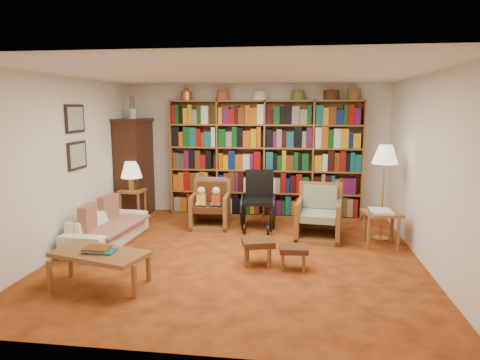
% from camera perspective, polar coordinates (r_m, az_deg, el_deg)
% --- Properties ---
extents(floor, '(5.00, 5.00, 0.00)m').
position_cam_1_polar(floor, '(6.14, -0.35, -10.00)').
color(floor, '#B4551B').
rests_on(floor, ground).
extents(ceiling, '(5.00, 5.00, 0.00)m').
position_cam_1_polar(ceiling, '(5.80, -0.38, 13.97)').
color(ceiling, white).
rests_on(ceiling, wall_back).
extents(wall_back, '(5.00, 0.00, 5.00)m').
position_cam_1_polar(wall_back, '(8.30, 2.03, 4.01)').
color(wall_back, white).
rests_on(wall_back, floor).
extents(wall_front, '(5.00, 0.00, 5.00)m').
position_cam_1_polar(wall_front, '(3.42, -6.19, -4.14)').
color(wall_front, white).
rests_on(wall_front, floor).
extents(wall_left, '(0.00, 5.00, 5.00)m').
position_cam_1_polar(wall_left, '(6.66, -22.21, 1.91)').
color(wall_left, white).
rests_on(wall_left, floor).
extents(wall_right, '(0.00, 5.00, 5.00)m').
position_cam_1_polar(wall_right, '(6.03, 23.90, 1.06)').
color(wall_right, white).
rests_on(wall_right, floor).
extents(bookshelf, '(3.60, 0.30, 2.42)m').
position_cam_1_polar(bookshelf, '(8.12, 3.32, 3.31)').
color(bookshelf, brown).
rests_on(bookshelf, floor).
extents(curio_cabinet, '(0.50, 0.95, 2.40)m').
position_cam_1_polar(curio_cabinet, '(8.38, -13.87, 1.75)').
color(curio_cabinet, '#3A1B10').
rests_on(curio_cabinet, floor).
extents(framed_pictures, '(0.03, 0.52, 0.97)m').
position_cam_1_polar(framed_pictures, '(6.87, -21.02, 5.35)').
color(framed_pictures, black).
rests_on(framed_pictures, wall_left).
extents(sofa, '(1.68, 0.73, 0.48)m').
position_cam_1_polar(sofa, '(6.89, -17.26, -6.14)').
color(sofa, white).
rests_on(sofa, floor).
extents(sofa_throw, '(0.83, 1.40, 0.04)m').
position_cam_1_polar(sofa_throw, '(6.85, -16.90, -5.69)').
color(sofa_throw, '#C5B890').
rests_on(sofa_throw, sofa).
extents(cushion_left, '(0.20, 0.43, 0.41)m').
position_cam_1_polar(cushion_left, '(7.20, -17.12, -3.74)').
color(cushion_left, maroon).
rests_on(cushion_left, sofa).
extents(cushion_right, '(0.17, 0.42, 0.41)m').
position_cam_1_polar(cushion_right, '(6.59, -19.65, -5.10)').
color(cushion_right, maroon).
rests_on(cushion_right, sofa).
extents(side_table_lamp, '(0.44, 0.44, 0.59)m').
position_cam_1_polar(side_table_lamp, '(8.04, -14.13, -2.33)').
color(side_table_lamp, brown).
rests_on(side_table_lamp, floor).
extents(table_lamp, '(0.38, 0.38, 0.52)m').
position_cam_1_polar(table_lamp, '(7.95, -14.28, 1.23)').
color(table_lamp, '#B39039').
rests_on(table_lamp, side_table_lamp).
extents(armchair_leather, '(0.69, 0.73, 0.83)m').
position_cam_1_polar(armchair_leather, '(7.53, -3.86, -3.59)').
color(armchair_leather, brown).
rests_on(armchair_leather, floor).
extents(armchair_sage, '(0.77, 0.80, 0.86)m').
position_cam_1_polar(armchair_sage, '(6.97, 10.39, -4.92)').
color(armchair_sage, brown).
rests_on(armchair_sage, floor).
extents(wheelchair, '(0.57, 0.80, 1.00)m').
position_cam_1_polar(wheelchair, '(7.37, 2.49, -2.97)').
color(wheelchair, black).
rests_on(wheelchair, floor).
extents(floor_lamp, '(0.40, 0.40, 1.50)m').
position_cam_1_polar(floor_lamp, '(6.94, 18.78, 2.76)').
color(floor_lamp, '#B39039').
rests_on(floor_lamp, floor).
extents(side_table_papers, '(0.59, 0.59, 0.56)m').
position_cam_1_polar(side_table_papers, '(6.74, 18.35, -4.76)').
color(side_table_papers, brown).
rests_on(side_table_papers, floor).
extents(footstool_a, '(0.48, 0.44, 0.34)m').
position_cam_1_polar(footstool_a, '(5.71, 2.42, -8.56)').
color(footstool_a, '#552D16').
rests_on(footstool_a, floor).
extents(footstool_b, '(0.38, 0.33, 0.31)m').
position_cam_1_polar(footstool_b, '(5.60, 7.14, -9.31)').
color(footstool_b, '#552D16').
rests_on(footstool_b, floor).
extents(coffee_table, '(1.19, 0.81, 0.48)m').
position_cam_1_polar(coffee_table, '(5.26, -18.21, -9.60)').
color(coffee_table, brown).
rests_on(coffee_table, floor).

